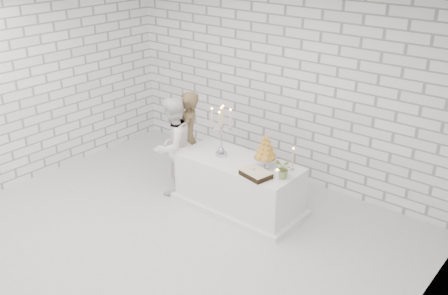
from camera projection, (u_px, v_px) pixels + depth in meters
ground at (173, 236)px, 6.79m from camera, size 6.00×5.00×0.01m
ceiling at (162, 7)px, 5.58m from camera, size 6.00×5.00×0.01m
wall_back at (282, 86)px, 7.95m from camera, size 6.00×0.01×3.00m
wall_left at (32, 87)px, 7.92m from camera, size 0.01×5.00×3.00m
wall_right at (411, 215)px, 4.45m from camera, size 0.01×5.00×3.00m
cake_table at (239, 184)px, 7.35m from camera, size 1.80×0.80×0.75m
groom at (188, 140)px, 7.83m from camera, size 0.62×0.67×1.54m
bride at (173, 146)px, 7.63m from camera, size 0.62×0.78×1.53m
candelabra at (221, 132)px, 7.21m from camera, size 0.38×0.38×0.75m
croquembouche at (265, 151)px, 6.91m from camera, size 0.40×0.40×0.49m
chocolate_cake at (256, 174)px, 6.73m from camera, size 0.44×0.35×0.08m
pillar_candle at (277, 174)px, 6.68m from camera, size 0.09×0.09×0.12m
extra_taper at (293, 160)px, 6.85m from camera, size 0.07×0.07×0.32m
flowers at (283, 169)px, 6.65m from camera, size 0.32×0.30×0.28m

